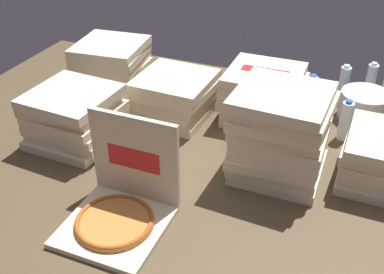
# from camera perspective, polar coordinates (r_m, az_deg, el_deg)

# --- Properties ---
(ground_plane) EXTENTS (3.20, 2.40, 0.02)m
(ground_plane) POSITION_cam_1_polar(r_m,az_deg,el_deg) (2.17, 0.15, -4.91)
(ground_plane) COLOR #4C3D28
(open_pizza_box) EXTENTS (0.39, 0.41, 0.42)m
(open_pizza_box) POSITION_cam_1_polar(r_m,az_deg,el_deg) (1.90, -8.77, -8.15)
(open_pizza_box) COLOR beige
(open_pizza_box) RESTS_ON ground_plane
(pizza_stack_right_far) EXTENTS (0.44, 0.43, 0.43)m
(pizza_stack_right_far) POSITION_cam_1_polar(r_m,az_deg,el_deg) (2.11, 10.83, 0.47)
(pizza_stack_right_far) COLOR beige
(pizza_stack_right_far) RESTS_ON ground_plane
(pizza_stack_left_far) EXTENTS (0.43, 0.43, 0.28)m
(pizza_stack_left_far) POSITION_cam_1_polar(r_m,az_deg,el_deg) (2.41, -14.23, 2.51)
(pizza_stack_left_far) COLOR beige
(pizza_stack_left_far) RESTS_ON ground_plane
(pizza_stack_left_mid) EXTENTS (0.44, 0.44, 0.24)m
(pizza_stack_left_mid) POSITION_cam_1_polar(r_m,az_deg,el_deg) (2.58, -2.18, 5.08)
(pizza_stack_left_mid) COLOR beige
(pizza_stack_left_mid) RESTS_ON ground_plane
(pizza_stack_left_near) EXTENTS (0.43, 0.43, 0.29)m
(pizza_stack_left_near) POSITION_cam_1_polar(r_m,az_deg,el_deg) (2.57, 8.86, 5.12)
(pizza_stack_left_near) COLOR beige
(pizza_stack_left_near) RESTS_ON ground_plane
(pizza_stack_right_near) EXTENTS (0.46, 0.45, 0.28)m
(pizza_stack_right_near) POSITION_cam_1_polar(r_m,az_deg,el_deg) (2.95, -9.87, 8.79)
(pizza_stack_right_near) COLOR beige
(pizza_stack_right_near) RESTS_ON ground_plane
(ice_bucket) EXTENTS (0.27, 0.27, 0.16)m
(ice_bucket) POSITION_cam_1_polar(r_m,az_deg,el_deg) (2.74, 20.49, 3.67)
(ice_bucket) COLOR #B7BABF
(ice_bucket) RESTS_ON ground_plane
(water_bottle_0) EXTENTS (0.06, 0.06, 0.23)m
(water_bottle_0) POSITION_cam_1_polar(r_m,az_deg,el_deg) (2.97, 21.18, 6.47)
(water_bottle_0) COLOR silver
(water_bottle_0) RESTS_ON ground_plane
(water_bottle_1) EXTENTS (0.06, 0.06, 0.23)m
(water_bottle_1) POSITION_cam_1_polar(r_m,az_deg,el_deg) (2.50, 18.40, 1.93)
(water_bottle_1) COLOR silver
(water_bottle_1) RESTS_ON ground_plane
(water_bottle_4) EXTENTS (0.06, 0.06, 0.23)m
(water_bottle_4) POSITION_cam_1_polar(r_m,az_deg,el_deg) (2.89, 18.21, 6.29)
(water_bottle_4) COLOR silver
(water_bottle_4) RESTS_ON ground_plane
(water_bottle_5) EXTENTS (0.06, 0.06, 0.23)m
(water_bottle_5) POSITION_cam_1_polar(r_m,az_deg,el_deg) (2.71, 14.44, 5.19)
(water_bottle_5) COLOR silver
(water_bottle_5) RESTS_ON ground_plane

